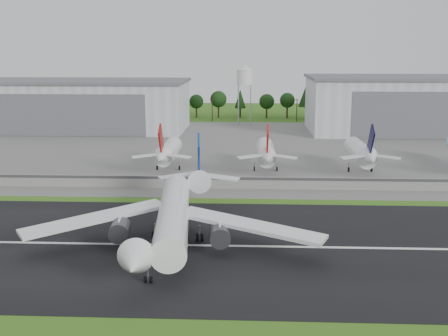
{
  "coord_description": "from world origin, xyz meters",
  "views": [
    {
      "loc": [
        -2.35,
        -92.25,
        37.25
      ],
      "look_at": [
        -8.45,
        40.0,
        9.0
      ],
      "focal_mm": 45.0,
      "sensor_mm": 36.0,
      "label": 1
    }
  ],
  "objects_px": {
    "main_airliner": "(173,222)",
    "parked_jet_red_a": "(167,152)",
    "parked_jet_red_b": "(266,153)",
    "parked_jet_navy": "(362,153)"
  },
  "relations": [
    {
      "from": "main_airliner",
      "to": "parked_jet_red_a",
      "type": "xyz_separation_m",
      "value": [
        -10.82,
        66.97,
        1.12
      ]
    },
    {
      "from": "parked_jet_red_b",
      "to": "parked_jet_navy",
      "type": "bearing_deg",
      "value": 0.05
    },
    {
      "from": "main_airliner",
      "to": "parked_jet_red_a",
      "type": "bearing_deg",
      "value": -86.51
    },
    {
      "from": "main_airliner",
      "to": "parked_jet_red_b",
      "type": "bearing_deg",
      "value": -111.94
    },
    {
      "from": "parked_jet_red_b",
      "to": "parked_jet_navy",
      "type": "relative_size",
      "value": 1.0
    },
    {
      "from": "parked_jet_red_a",
      "to": "main_airliner",
      "type": "bearing_deg",
      "value": -80.82
    },
    {
      "from": "main_airliner",
      "to": "parked_jet_red_b",
      "type": "distance_m",
      "value": 69.78
    },
    {
      "from": "parked_jet_red_a",
      "to": "parked_jet_navy",
      "type": "bearing_deg",
      "value": 0.03
    },
    {
      "from": "parked_jet_navy",
      "to": "parked_jet_red_b",
      "type": "bearing_deg",
      "value": -179.95
    },
    {
      "from": "parked_jet_red_a",
      "to": "parked_jet_red_b",
      "type": "bearing_deg",
      "value": 0.02
    }
  ]
}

